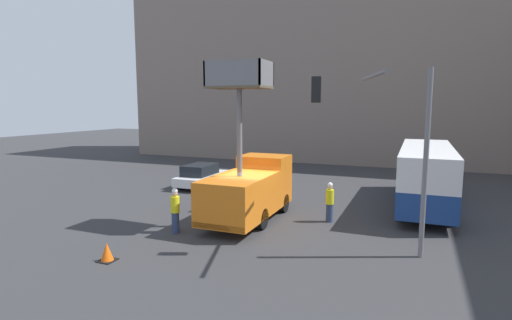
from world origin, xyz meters
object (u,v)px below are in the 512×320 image
at_px(city_bus, 426,172).
at_px(traffic_cone_near_truck, 107,252).
at_px(parked_car_curbside, 201,175).
at_px(road_worker_directing, 330,202).
at_px(utility_truck, 249,187).
at_px(traffic_light_pole, 388,131).
at_px(road_worker_near_truck, 175,210).

bearing_deg(city_bus, traffic_cone_near_truck, 124.23).
bearing_deg(parked_car_curbside, road_worker_directing, -27.09).
height_order(road_worker_directing, traffic_cone_near_truck, road_worker_directing).
bearing_deg(traffic_cone_near_truck, city_bus, 50.28).
distance_m(utility_truck, traffic_light_pole, 7.34).
xyz_separation_m(road_worker_directing, traffic_cone_near_truck, (-6.26, -7.70, -0.64)).
height_order(utility_truck, traffic_light_pole, utility_truck).
bearing_deg(city_bus, road_worker_directing, 123.28).
xyz_separation_m(traffic_light_pole, traffic_cone_near_truck, (-8.95, -4.15, -4.25)).
bearing_deg(traffic_light_pole, utility_truck, 159.29).
bearing_deg(traffic_light_pole, road_worker_near_truck, -176.41).
relative_size(city_bus, road_worker_directing, 5.49).
relative_size(utility_truck, city_bus, 0.70).
height_order(city_bus, traffic_cone_near_truck, city_bus).
bearing_deg(city_bus, traffic_light_pole, 153.98).
bearing_deg(city_bus, utility_truck, 111.73).
distance_m(traffic_light_pole, parked_car_curbside, 15.56).
relative_size(traffic_light_pole, parked_car_curbside, 1.52).
relative_size(traffic_light_pole, road_worker_directing, 3.56).
distance_m(traffic_light_pole, road_worker_near_truck, 9.24).
relative_size(road_worker_near_truck, traffic_cone_near_truck, 2.96).
bearing_deg(traffic_light_pole, road_worker_directing, 127.25).
relative_size(road_worker_directing, parked_car_curbside, 0.43).
distance_m(city_bus, traffic_cone_near_truck, 16.40).
height_order(utility_truck, traffic_cone_near_truck, utility_truck).
bearing_deg(road_worker_near_truck, utility_truck, -15.92).
xyz_separation_m(traffic_light_pole, road_worker_near_truck, (-8.50, -0.53, -3.57)).
relative_size(road_worker_directing, traffic_cone_near_truck, 2.88).
bearing_deg(utility_truck, road_worker_directing, 17.96).
relative_size(road_worker_near_truck, parked_car_curbside, 0.44).
distance_m(city_bus, parked_car_curbside, 13.98).
bearing_deg(parked_car_curbside, road_worker_near_truck, -66.49).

